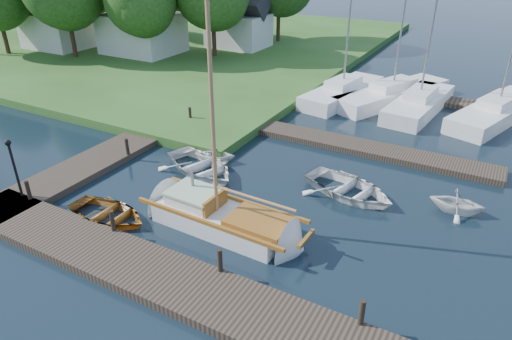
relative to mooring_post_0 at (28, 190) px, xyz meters
The scene contains 25 objects.
ground 9.04m from the mooring_post_0, 33.69° to the left, with size 160.00×160.00×0.00m, color black.
near_dock 7.59m from the mooring_post_0, ahead, with size 18.00×2.20×0.30m, color black.
left_dock 7.04m from the mooring_post_0, 94.09° to the left, with size 2.20×18.00×0.30m, color black.
far_dock 14.93m from the mooring_post_0, 50.44° to the left, with size 14.00×1.60×0.30m, color black.
shore 33.90m from the mooring_post_0, 127.21° to the left, with size 50.00×40.00×0.50m, color #2B551B.
mooring_post_0 is the anchor object (origin of this frame).
mooring_post_1 4.50m from the mooring_post_0, ahead, with size 0.16×0.16×0.80m, color black.
mooring_post_2 9.00m from the mooring_post_0, ahead, with size 0.16×0.16×0.80m, color black.
mooring_post_3 13.50m from the mooring_post_0, ahead, with size 0.16×0.16×0.80m, color black.
mooring_post_4 5.02m from the mooring_post_0, 84.29° to the left, with size 0.16×0.16×0.80m, color black.
mooring_post_5 10.01m from the mooring_post_0, 87.14° to the left, with size 0.16×0.16×0.80m, color black.
lamp_post 1.27m from the mooring_post_0, behind, with size 0.24×0.24×2.44m.
sailboat 8.04m from the mooring_post_0, 17.23° to the left, with size 7.21×2.21×9.83m.
dinghy 3.53m from the mooring_post_0, 12.41° to the left, with size 2.42×3.39×0.70m, color brown.
tender_a 7.07m from the mooring_post_0, 52.29° to the left, with size 2.96×4.14×0.86m, color white.
tender_b 8.03m from the mooring_post_0, 57.67° to the left, with size 1.68×1.95×1.03m, color white.
tender_c 12.86m from the mooring_post_0, 32.57° to the left, with size 2.84×3.98×0.82m, color white.
tender_d 16.79m from the mooring_post_0, 27.22° to the left, with size 1.77×2.05×1.08m, color white.
marina_boat_0 19.66m from the mooring_post_0, 70.90° to the left, with size 3.46×7.77×11.03m.
marina_boat_1 21.87m from the mooring_post_0, 64.68° to the left, with size 5.77×9.16×10.08m.
marina_boat_2 21.78m from the mooring_post_0, 58.89° to the left, with size 3.00×7.66×12.19m.
marina_boat_3 24.94m from the mooring_post_0, 51.56° to the left, with size 4.89×9.11×12.38m.
house_a 24.54m from the mooring_post_0, 120.76° to the left, with size 6.30×5.00×6.29m.
house_b 28.03m from the mooring_post_0, 137.17° to the left, with size 5.77×4.50×5.79m.
house_c 27.84m from the mooring_post_0, 103.54° to the left, with size 5.25×4.00×5.28m.
Camera 1 is at (7.91, -14.26, 9.65)m, focal length 32.00 mm.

